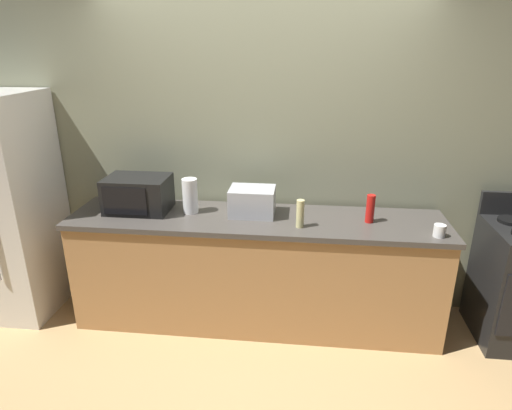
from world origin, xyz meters
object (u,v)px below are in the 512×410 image
(toaster_oven, at_px, (252,201))
(bottle_hot_sauce, at_px, (370,209))
(refrigerator, at_px, (3,207))
(paper_towel_roll, at_px, (190,196))
(bottle_vinegar, at_px, (300,214))
(microwave, at_px, (138,194))
(mug_white, at_px, (440,231))

(toaster_oven, distance_m, bottle_hot_sauce, 0.87)
(refrigerator, xyz_separation_m, paper_towel_roll, (1.54, 0.05, 0.13))
(refrigerator, distance_m, bottle_hot_sauce, 2.89)
(refrigerator, height_order, paper_towel_roll, refrigerator)
(refrigerator, height_order, bottle_vinegar, refrigerator)
(bottle_hot_sauce, relative_size, bottle_vinegar, 1.03)
(microwave, height_order, toaster_oven, microwave)
(paper_towel_roll, distance_m, bottle_vinegar, 0.87)
(bottle_hot_sauce, bearing_deg, microwave, 178.59)
(bottle_hot_sauce, height_order, mug_white, bottle_hot_sauce)
(toaster_oven, bearing_deg, bottle_vinegar, -29.30)
(microwave, distance_m, mug_white, 2.22)
(paper_towel_roll, xyz_separation_m, bottle_hot_sauce, (1.35, -0.05, -0.03))
(mug_white, bearing_deg, bottle_hot_sauce, 154.50)
(microwave, distance_m, bottle_vinegar, 1.27)
(microwave, relative_size, paper_towel_roll, 1.78)
(paper_towel_roll, bearing_deg, microwave, -179.69)
(bottle_hot_sauce, bearing_deg, toaster_oven, 176.35)
(bottle_vinegar, bearing_deg, paper_towel_roll, 166.97)
(paper_towel_roll, bearing_deg, bottle_hot_sauce, -1.93)
(microwave, bearing_deg, bottle_hot_sauce, -1.41)
(refrigerator, xyz_separation_m, bottle_hot_sauce, (2.89, 0.00, 0.10))
(refrigerator, height_order, bottle_hot_sauce, refrigerator)
(toaster_oven, relative_size, bottle_vinegar, 1.67)
(refrigerator, bearing_deg, microwave, 2.45)
(microwave, xyz_separation_m, toaster_oven, (0.89, 0.01, -0.03))
(microwave, bearing_deg, refrigerator, -177.55)
(microwave, xyz_separation_m, mug_white, (2.20, -0.25, -0.09))
(paper_towel_roll, bearing_deg, refrigerator, -178.13)
(microwave, height_order, paper_towel_roll, same)
(toaster_oven, height_order, mug_white, toaster_oven)
(bottle_hot_sauce, bearing_deg, paper_towel_roll, 178.07)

